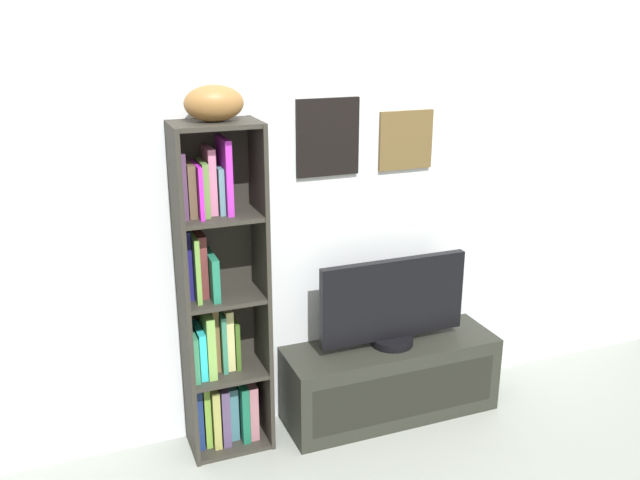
% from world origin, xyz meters
% --- Properties ---
extents(back_wall, '(4.80, 0.08, 2.52)m').
position_xyz_m(back_wall, '(0.00, 1.13, 1.26)').
color(back_wall, silver).
rests_on(back_wall, ground).
extents(bookshelf, '(0.39, 0.27, 1.59)m').
position_xyz_m(bookshelf, '(-0.40, 1.00, 0.71)').
color(bookshelf, '#2D2A24').
rests_on(bookshelf, ground).
extents(football, '(0.27, 0.18, 0.15)m').
position_xyz_m(football, '(-0.38, 0.97, 1.66)').
color(football, olive).
rests_on(football, bookshelf).
extents(tv_stand, '(1.12, 0.36, 0.41)m').
position_xyz_m(tv_stand, '(0.48, 0.92, 0.20)').
color(tv_stand, '#262821').
rests_on(tv_stand, ground).
extents(television, '(0.78, 0.22, 0.46)m').
position_xyz_m(television, '(0.48, 0.92, 0.64)').
color(television, black).
rests_on(television, tv_stand).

